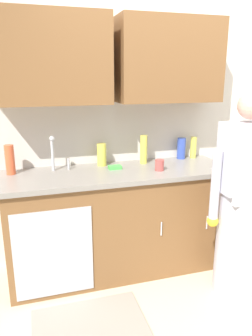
% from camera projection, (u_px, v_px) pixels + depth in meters
% --- Properties ---
extents(ground_plane, '(9.00, 9.00, 0.00)m').
position_uv_depth(ground_plane, '(210.00, 303.00, 2.56)').
color(ground_plane, beige).
extents(kitchen_wall_with_uppers, '(4.80, 0.44, 2.70)m').
position_uv_depth(kitchen_wall_with_uppers, '(152.00, 103.00, 3.04)').
color(kitchen_wall_with_uppers, beige).
rests_on(kitchen_wall_with_uppers, ground).
extents(counter_cabinet, '(1.90, 0.62, 0.90)m').
position_uv_depth(counter_cabinet, '(118.00, 223.00, 2.93)').
color(counter_cabinet, brown).
rests_on(counter_cabinet, ground).
extents(countertop, '(1.96, 0.66, 0.04)m').
position_uv_depth(countertop, '(118.00, 173.00, 2.80)').
color(countertop, gray).
rests_on(countertop, counter_cabinet).
extents(sink, '(0.50, 0.36, 0.35)m').
position_uv_depth(sink, '(60.00, 177.00, 2.67)').
color(sink, '#B7BABF').
rests_on(sink, counter_cabinet).
extents(person_at_sink, '(0.55, 0.34, 1.62)m').
position_uv_depth(person_at_sink, '(241.00, 214.00, 2.53)').
color(person_at_sink, white).
rests_on(person_at_sink, ground).
extents(floor_mat, '(0.80, 0.50, 0.01)m').
position_uv_depth(floor_mat, '(89.00, 323.00, 2.34)').
color(floor_mat, gray).
rests_on(floor_mat, ground).
extents(bottle_water_short, '(0.08, 0.08, 0.25)m').
position_uv_depth(bottle_water_short, '(10.00, 160.00, 2.66)').
color(bottle_water_short, '#E05933').
rests_on(bottle_water_short, countertop).
extents(bottle_dish_liquid, '(0.08, 0.08, 0.20)m').
position_uv_depth(bottle_dish_liquid, '(181.00, 148.00, 3.17)').
color(bottle_dish_liquid, '#334CB2').
rests_on(bottle_dish_liquid, countertop).
extents(bottle_soap, '(0.06, 0.06, 0.26)m').
position_uv_depth(bottle_soap, '(144.00, 149.00, 2.99)').
color(bottle_soap, '#D8D14C').
rests_on(bottle_soap, countertop).
extents(bottle_cleaner_spray, '(0.06, 0.06, 0.21)m').
position_uv_depth(bottle_cleaner_spray, '(193.00, 147.00, 3.20)').
color(bottle_cleaner_spray, '#D8D14C').
rests_on(bottle_cleaner_spray, countertop).
extents(bottle_water_tall, '(0.08, 0.08, 0.20)m').
position_uv_depth(bottle_water_tall, '(102.00, 155.00, 2.92)').
color(bottle_water_tall, '#D8D14C').
rests_on(bottle_water_tall, countertop).
extents(cup_by_sink, '(0.08, 0.08, 0.09)m').
position_uv_depth(cup_by_sink, '(159.00, 165.00, 2.78)').
color(cup_by_sink, '#B24C47').
rests_on(cup_by_sink, countertop).
extents(knife_on_counter, '(0.23, 0.11, 0.01)m').
position_uv_depth(knife_on_counter, '(221.00, 166.00, 2.91)').
color(knife_on_counter, silver).
rests_on(knife_on_counter, countertop).
extents(sponge, '(0.11, 0.07, 0.03)m').
position_uv_depth(sponge, '(115.00, 167.00, 2.84)').
color(sponge, '#4CBF4C').
rests_on(sponge, countertop).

